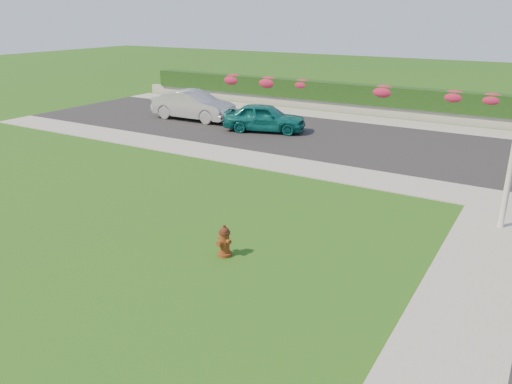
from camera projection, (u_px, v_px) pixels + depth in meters
The scene contains 16 objects.
ground at pixel (141, 263), 11.95m from camera, with size 120.00×120.00×0.00m, color black.
street_far at pixel (259, 128), 25.65m from camera, with size 26.00×8.00×0.04m, color black.
sidewalk_far at pixel (183, 147), 22.11m from camera, with size 24.00×2.00×0.04m, color gray.
curb_corner at pixel (504, 201), 15.80m from camera, with size 2.00×2.00×0.04m, color gray.
sidewalk_beyond at pixel (367, 120), 27.73m from camera, with size 34.00×2.00×0.04m, color gray.
retaining_wall at pixel (376, 110), 28.84m from camera, with size 34.00×0.40×0.60m, color gray.
hedge at pixel (378, 95), 28.64m from camera, with size 32.00×0.90×1.10m, color black.
fire_hydrant at pixel (224, 241), 12.20m from camera, with size 0.43×0.40×0.82m.
sedan_teal at pixel (265, 117), 24.76m from camera, with size 1.63×4.05×1.38m, color #0B5756.
sedan_silver at pixel (193, 105), 27.45m from camera, with size 1.67×4.78×1.57m, color #9A9DA1.
flower_clump_a at pixel (234, 80), 33.27m from camera, with size 1.53×0.99×0.77m, color #AF1E3F.
flower_clump_b at pixel (269, 83), 31.95m from camera, with size 1.56×1.00×0.78m, color #AF1E3F.
flower_clump_c at pixel (303, 85), 30.77m from camera, with size 1.32×0.85×0.66m, color #AF1E3F.
flower_clump_d at pixel (384, 92), 28.30m from camera, with size 1.53×0.98×0.77m, color #AF1E3F.
flower_clump_e at pixel (454, 97), 26.44m from camera, with size 1.43×0.92×0.71m, color #AF1E3F.
flower_clump_f at pixel (492, 100), 25.55m from camera, with size 1.38×0.89×0.69m, color #AF1E3F.
Camera 1 is at (7.87, -7.70, 5.68)m, focal length 35.00 mm.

